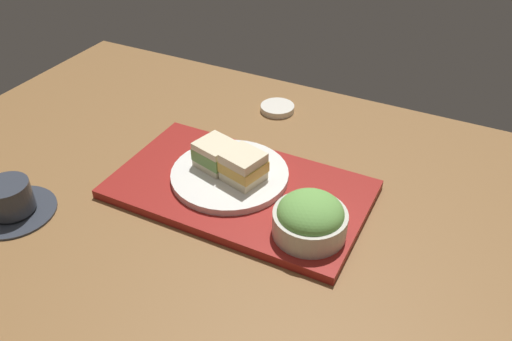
{
  "coord_description": "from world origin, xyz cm",
  "views": [
    {
      "loc": [
        -34.33,
        58.17,
        59.05
      ],
      "look_at": [
        -1.31,
        -7.2,
        5.0
      ],
      "focal_mm": 36.41,
      "sensor_mm": 36.0,
      "label": 1
    }
  ],
  "objects_px": {
    "sandwich_near": "(243,167)",
    "small_sauce_dish": "(277,108)",
    "salad_bowl": "(309,219)",
    "sandwich_plate": "(230,175)",
    "sandwich_far": "(216,154)",
    "coffee_cup": "(11,201)"
  },
  "relations": [
    {
      "from": "sandwich_near",
      "to": "small_sauce_dish",
      "type": "relative_size",
      "value": 1.06
    },
    {
      "from": "sandwich_plate",
      "to": "sandwich_near",
      "type": "height_order",
      "value": "sandwich_near"
    },
    {
      "from": "sandwich_near",
      "to": "small_sauce_dish",
      "type": "xyz_separation_m",
      "value": [
        0.07,
        -0.29,
        -0.05
      ]
    },
    {
      "from": "salad_bowl",
      "to": "sandwich_plate",
      "type": "bearing_deg",
      "value": -22.06
    },
    {
      "from": "sandwich_near",
      "to": "sandwich_far",
      "type": "bearing_deg",
      "value": -12.68
    },
    {
      "from": "sandwich_plate",
      "to": "salad_bowl",
      "type": "distance_m",
      "value": 0.2
    },
    {
      "from": "sandwich_far",
      "to": "coffee_cup",
      "type": "distance_m",
      "value": 0.36
    },
    {
      "from": "sandwich_plate",
      "to": "sandwich_far",
      "type": "relative_size",
      "value": 2.7
    },
    {
      "from": "sandwich_far",
      "to": "salad_bowl",
      "type": "xyz_separation_m",
      "value": [
        -0.22,
        0.08,
        -0.01
      ]
    },
    {
      "from": "sandwich_plate",
      "to": "small_sauce_dish",
      "type": "distance_m",
      "value": 0.29
    },
    {
      "from": "coffee_cup",
      "to": "sandwich_far",
      "type": "bearing_deg",
      "value": -137.32
    },
    {
      "from": "sandwich_near",
      "to": "sandwich_far",
      "type": "height_order",
      "value": "sandwich_near"
    },
    {
      "from": "coffee_cup",
      "to": "salad_bowl",
      "type": "bearing_deg",
      "value": -161.49
    },
    {
      "from": "sandwich_plate",
      "to": "salad_bowl",
      "type": "relative_size",
      "value": 1.81
    },
    {
      "from": "sandwich_near",
      "to": "small_sauce_dish",
      "type": "bearing_deg",
      "value": -76.68
    },
    {
      "from": "sandwich_plate",
      "to": "coffee_cup",
      "type": "bearing_deg",
      "value": 38.52
    },
    {
      "from": "sandwich_near",
      "to": "salad_bowl",
      "type": "height_order",
      "value": "salad_bowl"
    },
    {
      "from": "sandwich_near",
      "to": "sandwich_far",
      "type": "xyz_separation_m",
      "value": [
        0.06,
        -0.01,
        -0.0
      ]
    },
    {
      "from": "sandwich_plate",
      "to": "sandwich_far",
      "type": "distance_m",
      "value": 0.05
    },
    {
      "from": "coffee_cup",
      "to": "small_sauce_dish",
      "type": "relative_size",
      "value": 1.86
    },
    {
      "from": "sandwich_plate",
      "to": "sandwich_near",
      "type": "relative_size",
      "value": 2.64
    },
    {
      "from": "small_sauce_dish",
      "to": "sandwich_plate",
      "type": "bearing_deg",
      "value": 97.39
    }
  ]
}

